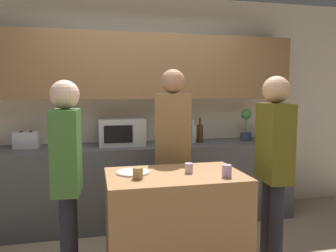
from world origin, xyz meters
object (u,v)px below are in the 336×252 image
object	(u,v)px
plate_on_island	(133,172)
toaster	(26,140)
person_right	(67,169)
bottle_0	(176,134)
microwave	(121,132)
cup_1	(227,171)
cup_2	(138,173)
bottle_3	(200,133)
person_center	(274,159)
person_left	(173,142)
cup_0	(189,168)
bottle_1	(188,134)
bottle_2	(193,134)
potted_plant	(246,125)

from	to	relation	value
plate_on_island	toaster	bearing A→B (deg)	128.71
person_right	toaster	bearing A→B (deg)	-154.43
toaster	bottle_0	world-z (taller)	bottle_0
microwave	cup_1	bearing A→B (deg)	-66.94
toaster	cup_2	size ratio (longest dim) A/B	3.07
cup_1	person_right	distance (m)	1.19
bottle_3	person_center	size ratio (longest dim) A/B	0.18
toaster	person_left	bearing A→B (deg)	-27.26
plate_on_island	cup_0	size ratio (longest dim) A/B	3.34
person_left	microwave	bearing A→B (deg)	-48.18
bottle_1	bottle_2	xyz separation A→B (m)	(0.08, 0.07, -0.01)
cup_1	person_left	size ratio (longest dim) A/B	0.05
cup_0	person_center	size ratio (longest dim) A/B	0.05
person_center	bottle_2	bearing A→B (deg)	16.14
bottle_2	plate_on_island	bearing A→B (deg)	-125.75
toaster	person_left	distance (m)	1.64
potted_plant	person_left	distance (m)	1.36
bottle_2	potted_plant	bearing A→B (deg)	5.35
microwave	person_center	bearing A→B (deg)	-51.75
toaster	plate_on_island	size ratio (longest dim) A/B	1.00
person_right	cup_1	bearing A→B (deg)	81.98
potted_plant	cup_2	xyz separation A→B (m)	(-1.57, -1.44, -0.18)
cup_2	toaster	bearing A→B (deg)	125.59
cup_1	bottle_2	bearing A→B (deg)	82.62
toaster	bottle_2	size ratio (longest dim) A/B	0.93
potted_plant	bottle_0	size ratio (longest dim) A/B	1.48
plate_on_island	cup_0	bearing A→B (deg)	-11.42
microwave	plate_on_island	size ratio (longest dim) A/B	2.00
person_center	cup_2	bearing A→B (deg)	95.84
microwave	bottle_0	distance (m)	0.66
potted_plant	cup_1	distance (m)	1.80
cup_0	bottle_0	bearing A→B (deg)	79.77
cup_0	person_right	bearing A→B (deg)	176.54
cup_2	person_center	size ratio (longest dim) A/B	0.05
bottle_2	bottle_3	size ratio (longest dim) A/B	0.93
potted_plant	cup_1	bearing A→B (deg)	-120.59
bottle_1	person_center	world-z (taller)	person_center
microwave	person_left	bearing A→B (deg)	-60.22
cup_2	person_left	xyz separation A→B (m)	(0.43, 0.69, 0.11)
bottle_2	person_right	xyz separation A→B (m)	(-1.36, -1.23, -0.07)
bottle_2	cup_2	size ratio (longest dim) A/B	3.31
bottle_1	potted_plant	bearing A→B (deg)	9.49
person_left	person_right	world-z (taller)	person_left
microwave	toaster	world-z (taller)	microwave
bottle_3	person_right	size ratio (longest dim) A/B	0.19
cup_0	person_right	size ratio (longest dim) A/B	0.05
bottle_0	bottle_2	bearing A→B (deg)	-21.51
bottle_1	bottle_3	distance (m)	0.22
cup_1	person_left	distance (m)	0.82
bottle_2	cup_2	xyz separation A→B (m)	(-0.85, -1.37, -0.09)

